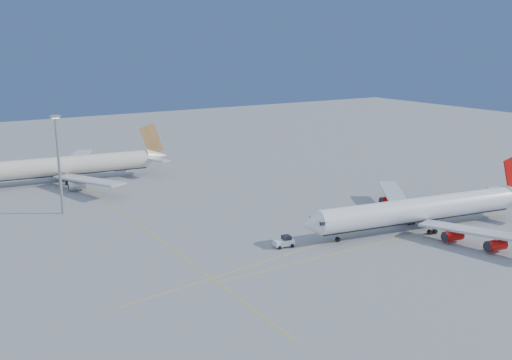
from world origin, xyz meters
The scene contains 6 objects.
ground centered at (0.00, 0.00, 0.00)m, with size 500.00×500.00×0.00m, color slate.
taxiway_lines centered at (-14.71, 6.34, 0.01)m, with size 118.86×140.00×0.02m.
airliner_virgin centered at (18.05, -12.06, 4.95)m, with size 66.45×59.12×16.43m.
airliner_etihad centered at (-43.16, 82.93, 5.34)m, with size 67.27×61.78×17.55m.
pushback_tug centered at (-17.96, -4.51, 1.16)m, with size 4.68×3.19×2.49m.
light_mast centered at (-53.66, 47.60, 15.49)m, with size 2.27×2.27×26.24m.
Camera 1 is at (-86.73, -103.29, 44.34)m, focal length 40.00 mm.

